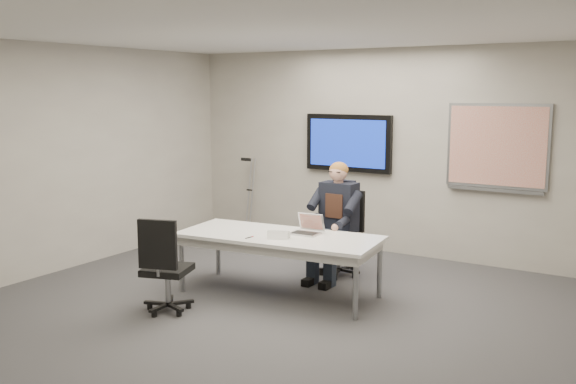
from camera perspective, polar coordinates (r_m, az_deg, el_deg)
The scene contains 14 objects.
floor at distance 6.64m, azimuth -2.47°, elevation -10.65°, with size 6.00×6.00×0.02m, color #3B3A3D.
ceiling at distance 6.28m, azimuth -2.65°, elevation 14.19°, with size 6.00×6.00×0.02m, color silver.
wall_back at distance 8.93m, azimuth 8.40°, elevation 3.58°, with size 6.00×0.02×2.80m, color #9D978D.
wall_left at distance 8.36m, azimuth -19.80°, elevation 2.78°, with size 0.02×6.00×2.80m, color #9D978D.
conference_table at distance 7.02m, azimuth -0.79°, elevation -4.43°, with size 2.28×1.15×0.68m.
tv_display at distance 9.08m, azimuth 5.38°, elevation 4.36°, with size 1.30×0.09×0.80m.
whiteboard at distance 8.39m, azimuth 18.10°, elevation 3.78°, with size 1.25×0.08×1.10m.
office_chair_far at distance 7.88m, azimuth 4.78°, elevation -5.05°, with size 0.53×0.53×1.03m.
office_chair_near at distance 6.66m, azimuth -10.80°, elevation -7.94°, with size 0.60×0.60×0.99m.
seated_person at distance 7.61m, azimuth 3.90°, elevation -3.68°, with size 0.44×0.75×1.40m.
crutch at distance 9.90m, azimuth -3.38°, elevation -0.33°, with size 0.17×0.28×1.25m, color #A2A4A9, non-canonical shape.
laptop at distance 7.06m, azimuth 1.76°, elevation -3.27°, with size 0.32×0.30×0.22m.
name_tent at distance 6.80m, azimuth -0.85°, elevation -3.81°, with size 0.22×0.06×0.09m, color white, non-canonical shape.
pen at distance 6.87m, azimuth -3.45°, elevation -4.04°, with size 0.01×0.01×0.13m, color black.
Camera 1 is at (3.53, -5.16, 2.24)m, focal length 40.00 mm.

